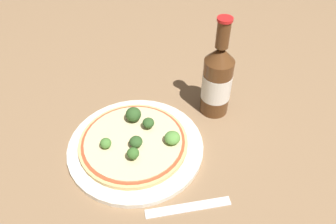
# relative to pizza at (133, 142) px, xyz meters

# --- Properties ---
(ground_plane) EXTENTS (3.00, 3.00, 0.00)m
(ground_plane) POSITION_rel_pizza_xyz_m (0.02, 0.03, -0.02)
(ground_plane) COLOR #846647
(plate) EXTENTS (0.29, 0.29, 0.01)m
(plate) POSITION_rel_pizza_xyz_m (0.00, 0.00, -0.01)
(plate) COLOR silver
(plate) RESTS_ON ground_plane
(pizza) EXTENTS (0.23, 0.23, 0.01)m
(pizza) POSITION_rel_pizza_xyz_m (0.00, 0.00, 0.00)
(pizza) COLOR tan
(pizza) RESTS_ON plate
(broccoli_floret_0) EXTENTS (0.02, 0.02, 0.02)m
(broccoli_floret_0) POSITION_rel_pizza_xyz_m (-0.01, -0.06, 0.02)
(broccoli_floret_0) COLOR #89A866
(broccoli_floret_0) RESTS_ON pizza
(broccoli_floret_1) EXTENTS (0.03, 0.03, 0.03)m
(broccoli_floret_1) POSITION_rel_pizza_xyz_m (-0.05, 0.03, 0.02)
(broccoli_floret_1) COLOR #89A866
(broccoli_floret_1) RESTS_ON pizza
(broccoli_floret_2) EXTENTS (0.02, 0.02, 0.03)m
(broccoli_floret_2) POSITION_rel_pizza_xyz_m (0.05, -0.02, 0.02)
(broccoli_floret_2) COLOR #89A866
(broccoli_floret_2) RESTS_ON pizza
(broccoli_floret_3) EXTENTS (0.03, 0.03, 0.03)m
(broccoli_floret_3) POSITION_rel_pizza_xyz_m (0.02, -0.00, 0.02)
(broccoli_floret_3) COLOR #89A866
(broccoli_floret_3) RESTS_ON pizza
(broccoli_floret_4) EXTENTS (0.03, 0.03, 0.03)m
(broccoli_floret_4) POSITION_rel_pizza_xyz_m (-0.01, 0.05, 0.02)
(broccoli_floret_4) COLOR #89A866
(broccoli_floret_4) RESTS_ON pizza
(broccoli_floret_5) EXTENTS (0.03, 0.03, 0.03)m
(broccoli_floret_5) POSITION_rel_pizza_xyz_m (0.05, 0.07, 0.02)
(broccoli_floret_5) COLOR #89A866
(broccoli_floret_5) RESTS_ON pizza
(beer_bottle) EXTENTS (0.07, 0.07, 0.24)m
(beer_bottle) POSITION_rel_pizza_xyz_m (-0.01, 0.22, 0.07)
(beer_bottle) COLOR #563319
(beer_bottle) RESTS_ON ground_plane
(fork) EXTENTS (0.07, 0.16, 0.00)m
(fork) POSITION_rel_pizza_xyz_m (0.18, 0.02, -0.02)
(fork) COLOR silver
(fork) RESTS_ON ground_plane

